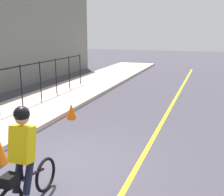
{
  "coord_description": "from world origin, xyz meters",
  "views": [
    {
      "loc": [
        -5.24,
        -2.99,
        2.98
      ],
      "look_at": [
        2.62,
        -0.23,
        1.0
      ],
      "focal_mm": 45.06,
      "sensor_mm": 36.0,
      "label": 1
    }
  ],
  "objects": [
    {
      "name": "ground_plane",
      "position": [
        0.0,
        0.0,
        0.0
      ],
      "size": [
        80.0,
        80.0,
        0.0
      ],
      "primitive_type": "plane",
      "color": "#403D48"
    },
    {
      "name": "lane_line_centre",
      "position": [
        0.0,
        -1.6,
        0.0
      ],
      "size": [
        36.0,
        0.12,
        0.01
      ],
      "primitive_type": "cube",
      "color": "yellow",
      "rests_on": "ground"
    },
    {
      "name": "cyclist_lead",
      "position": [
        -1.69,
        -0.2,
        0.91
      ],
      "size": [
        1.71,
        0.36,
        1.83
      ],
      "rotation": [
        0.0,
        0.0,
        0.01
      ],
      "color": "black",
      "rests_on": "ground"
    },
    {
      "name": "traffic_cone_far",
      "position": [
        3.19,
        1.48,
        0.26
      ],
      "size": [
        0.36,
        0.36,
        0.52
      ],
      "primitive_type": "cone",
      "color": "#F95E0A",
      "rests_on": "ground"
    }
  ]
}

